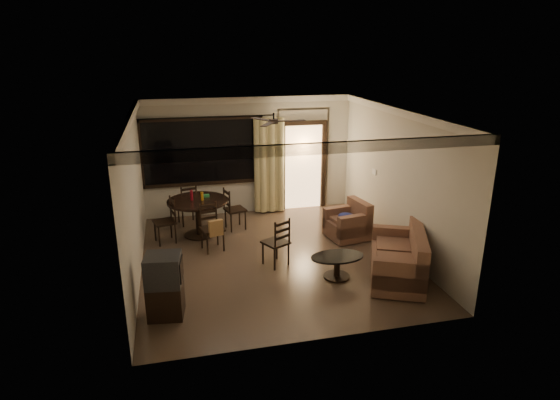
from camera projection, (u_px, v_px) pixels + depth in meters
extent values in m
plane|color=#7F6651|center=(274.00, 257.00, 9.11)|extent=(5.50, 5.50, 0.00)
plane|color=beige|center=(249.00, 156.00, 11.21)|extent=(5.00, 0.00, 5.00)
plane|color=beige|center=(320.00, 248.00, 6.13)|extent=(5.00, 0.00, 5.00)
plane|color=beige|center=(134.00, 198.00, 8.12)|extent=(0.00, 5.50, 5.50)
plane|color=beige|center=(398.00, 180.00, 9.21)|extent=(0.00, 5.50, 5.50)
plane|color=white|center=(274.00, 113.00, 8.23)|extent=(5.50, 5.50, 0.00)
cube|color=black|center=(202.00, 151.00, 10.88)|extent=(2.70, 0.04, 1.45)
cylinder|color=black|center=(205.00, 117.00, 10.57)|extent=(3.20, 0.03, 0.03)
cube|color=#FFC684|center=(303.00, 167.00, 11.57)|extent=(0.91, 0.03, 2.08)
cube|color=white|center=(374.00, 172.00, 10.21)|extent=(0.02, 0.18, 0.12)
cylinder|color=black|center=(274.00, 116.00, 8.24)|extent=(0.03, 0.03, 0.12)
cylinder|color=black|center=(274.00, 121.00, 8.27)|extent=(0.16, 0.16, 0.08)
cylinder|color=black|center=(198.00, 201.00, 9.92)|extent=(1.29, 1.29, 0.04)
cylinder|color=black|center=(199.00, 218.00, 10.05)|extent=(0.13, 0.13, 0.75)
cylinder|color=black|center=(200.00, 234.00, 10.17)|extent=(0.64, 0.64, 0.03)
cylinder|color=maroon|center=(192.00, 195.00, 9.88)|extent=(0.06, 0.06, 0.22)
cylinder|color=#C67C15|center=(202.00, 196.00, 9.88)|extent=(0.06, 0.06, 0.18)
cube|color=#298944|center=(206.00, 196.00, 10.12)|extent=(0.14, 0.10, 0.05)
cube|color=black|center=(164.00, 222.00, 9.68)|extent=(0.51, 0.51, 0.04)
cube|color=black|center=(235.00, 210.00, 10.40)|extent=(0.51, 0.51, 0.04)
cube|color=black|center=(212.00, 229.00, 9.32)|extent=(0.51, 0.51, 0.04)
cube|color=tan|center=(216.00, 228.00, 9.09)|extent=(0.29, 0.15, 0.32)
cube|color=black|center=(187.00, 205.00, 10.70)|extent=(0.51, 0.51, 0.04)
cube|color=black|center=(166.00, 300.00, 7.08)|extent=(0.58, 0.54, 0.53)
cube|color=black|center=(163.00, 270.00, 6.92)|extent=(0.58, 0.54, 0.47)
cube|color=black|center=(181.00, 269.00, 6.95)|extent=(0.07, 0.38, 0.32)
cube|color=#452220|center=(397.00, 266.00, 8.24)|extent=(1.46, 1.85, 0.41)
cube|color=#452220|center=(418.00, 250.00, 8.07)|extent=(0.85, 1.58, 0.67)
cube|color=#452220|center=(400.00, 275.00, 7.50)|extent=(0.87, 0.52, 0.51)
cube|color=#452220|center=(396.00, 240.00, 8.85)|extent=(0.87, 0.52, 0.51)
cube|color=#452220|center=(395.00, 254.00, 8.17)|extent=(1.14, 1.56, 0.12)
cube|color=#452220|center=(347.00, 229.00, 9.98)|extent=(0.90, 0.90, 0.37)
cube|color=#452220|center=(360.00, 214.00, 9.99)|extent=(0.31, 0.80, 0.59)
cube|color=#452220|center=(355.00, 226.00, 9.65)|extent=(0.79, 0.30, 0.46)
cube|color=#452220|center=(340.00, 216.00, 10.19)|extent=(0.79, 0.30, 0.46)
cube|color=#452220|center=(345.00, 220.00, 9.89)|extent=(0.64, 0.68, 0.11)
ellipsoid|color=#12124E|center=(346.00, 215.00, 9.86)|extent=(0.33, 0.27, 0.10)
ellipsoid|color=black|center=(337.00, 257.00, 8.21)|extent=(0.95, 0.57, 0.03)
cylinder|color=black|center=(337.00, 267.00, 8.27)|extent=(0.11, 0.11, 0.38)
cylinder|color=black|center=(336.00, 276.00, 8.33)|extent=(0.47, 0.47, 0.03)
cube|color=black|center=(276.00, 242.00, 8.68)|extent=(0.57, 0.57, 0.04)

